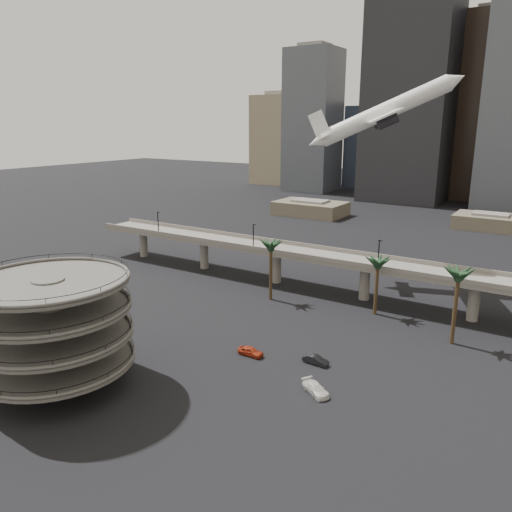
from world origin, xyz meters
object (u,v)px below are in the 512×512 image
Objects in this scene: airborne_jet at (383,113)px; car_b at (316,360)px; car_c at (316,389)px; overpass at (319,259)px; car_a at (251,351)px; parking_ramp at (53,322)px.

airborne_jet is 64.26m from car_b.
airborne_jet is 71.36m from car_c.
overpass is 29.61× the size of car_a.
parking_ramp reaches higher than car_a.
parking_ramp is at bearing -128.44° from airborne_jet.
parking_ramp is 39.85m from car_b.
airborne_jet is 7.72× the size of car_a.
car_b is at bearing -64.59° from overpass.
car_b is at bearing 42.57° from parking_ramp.
parking_ramp is 4.44× the size of car_c.
overpass reaches higher than car_c.
overpass is 37.16m from airborne_jet.
car_c is at bearing -109.85° from car_a.
parking_ramp is at bearing -102.43° from overpass.
airborne_jet reaches higher than overpass.
car_a is at bearing 102.19° from car_c.
car_c is (14.27, -4.93, -0.02)m from car_a.
airborne_jet reaches higher than car_c.
parking_ramp reaches higher than car_b.
airborne_jet is at bearing -2.25° from car_a.
overpass is at bearing 77.57° from parking_ramp.
car_b is 8.96m from car_c.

